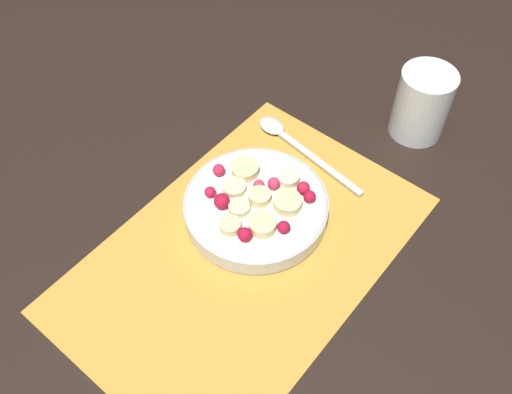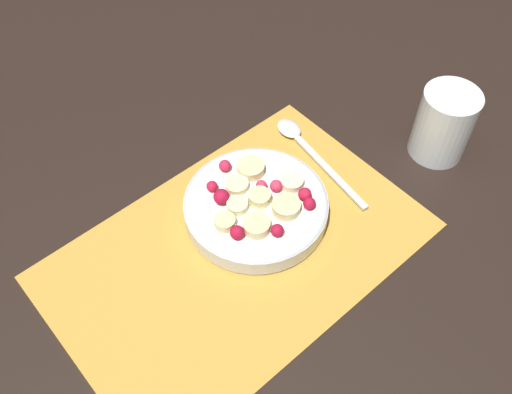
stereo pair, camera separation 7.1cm
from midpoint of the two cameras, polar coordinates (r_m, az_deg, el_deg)
The scene contains 5 objects.
ground_plane at distance 0.71m, azimuth -3.95°, elevation -5.83°, with size 3.00×3.00×0.00m, color black.
placemat at distance 0.71m, azimuth -3.96°, elevation -5.70°, with size 0.45×0.30×0.01m.
fruit_bowl at distance 0.72m, azimuth -2.78°, elevation -0.99°, with size 0.18×0.18×0.05m.
spoon at distance 0.82m, azimuth 0.76°, elevation 5.74°, with size 0.04×0.19×0.01m.
drinking_glass at distance 0.83m, azimuth 13.93°, elevation 8.92°, with size 0.08×0.08×0.10m.
Camera 1 is at (0.28, 0.25, 0.60)m, focal length 40.00 mm.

